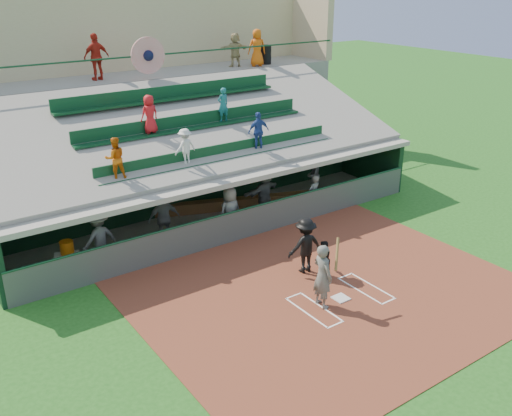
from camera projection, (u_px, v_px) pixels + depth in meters
ground at (341, 299)px, 16.47m from camera, size 100.00×100.00×0.00m
dirt_slab at (329, 292)px, 16.84m from camera, size 11.00×9.00×0.02m
home_plate at (341, 298)px, 16.45m from camera, size 0.43×0.43×0.03m
batters_box_chalk at (341, 298)px, 16.46m from camera, size 2.65×1.85×0.01m
dugout_floor at (218, 222)px, 21.56m from camera, size 16.00×3.50×0.04m
concourse_slab at (139, 127)px, 25.80m from camera, size 20.00×3.00×4.60m
grandstand at (169, 142)px, 23.55m from camera, size 20.40×10.40×7.80m
batter_at_plate at (323, 276)px, 15.76m from camera, size 0.87×0.77×1.95m
catcher at (323, 259)px, 17.42m from camera, size 0.60×0.48×1.21m
home_umpire at (305, 245)px, 17.65m from camera, size 1.24×0.82×1.79m
dugout_bench at (202, 207)px, 22.35m from camera, size 13.11×5.22×0.41m
white_table at (68, 264)px, 17.65m from camera, size 0.89×0.77×0.66m
water_cooler at (67, 248)px, 17.53m from camera, size 0.42×0.42×0.42m
dugout_player_a at (99, 238)px, 18.00m from camera, size 1.33×0.94×1.86m
dugout_player_b at (164, 218)px, 19.46m from camera, size 1.15×0.63×1.86m
dugout_player_c at (230, 212)px, 20.08m from camera, size 0.92×0.64×1.80m
dugout_player_d at (264, 192)px, 21.65m from camera, size 1.90×1.00×1.95m
dugout_player_e at (314, 195)px, 21.92m from camera, size 0.65×0.49×1.59m
dugout_player_f at (313, 175)px, 24.04m from camera, size 0.95×0.87×1.59m
trash_bin at (265, 55)px, 27.87m from camera, size 0.60×0.60×0.90m
concourse_staff_a at (96, 57)px, 23.41m from camera, size 1.16×0.61×1.89m
concourse_staff_b at (257, 48)px, 27.03m from camera, size 0.99×0.83×1.73m
concourse_staff_c at (235, 50)px, 26.95m from camera, size 1.52×0.76×1.57m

